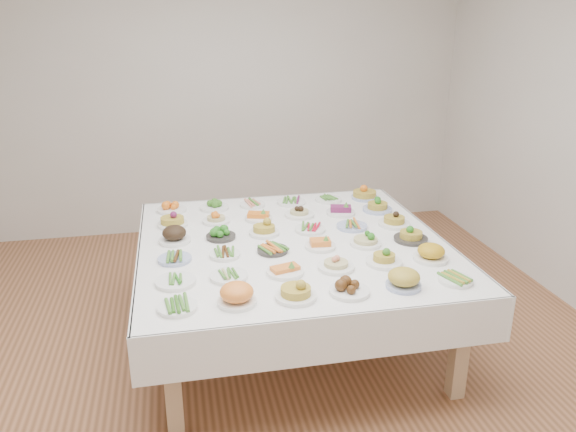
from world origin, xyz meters
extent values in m
plane|color=#9E6542|center=(0.00, 0.00, 0.00)|extent=(5.00, 5.00, 0.00)
cube|color=silver|center=(0.00, 2.50, 1.40)|extent=(5.00, 0.02, 2.80)
cube|color=white|center=(0.22, 0.13, 0.72)|extent=(2.03, 2.03, 0.06)
cube|color=white|center=(0.22, 1.14, 0.61)|extent=(2.05, 0.02, 0.28)
cube|color=white|center=(0.22, -0.89, 0.61)|extent=(2.05, 0.01, 0.28)
cube|color=white|center=(1.23, 0.13, 0.61)|extent=(0.02, 2.05, 0.28)
cube|color=white|center=(-0.80, 0.13, 0.61)|extent=(0.01, 2.05, 0.28)
cube|color=tan|center=(-0.62, -0.71, 0.34)|extent=(0.09, 0.09, 0.69)
cube|color=tan|center=(1.05, -0.71, 0.34)|extent=(0.09, 0.09, 0.69)
cube|color=tan|center=(-0.62, 0.96, 0.34)|extent=(0.09, 0.09, 0.69)
cube|color=tan|center=(1.05, 0.96, 0.34)|extent=(0.09, 0.09, 0.69)
cylinder|color=white|center=(-0.57, -0.66, 0.76)|extent=(0.21, 0.21, 0.02)
cylinder|color=white|center=(-0.25, -0.66, 0.76)|extent=(0.21, 0.21, 0.02)
cylinder|color=white|center=(0.06, -0.67, 0.76)|extent=(0.22, 0.22, 0.02)
cylinder|color=white|center=(0.37, -0.67, 0.76)|extent=(0.22, 0.22, 0.02)
cylinder|color=#4C66B2|center=(0.68, -0.66, 0.76)|extent=(0.20, 0.20, 0.02)
cylinder|color=white|center=(1.00, -0.66, 0.76)|extent=(0.19, 0.19, 0.02)
cylinder|color=white|center=(-0.57, -0.35, 0.76)|extent=(0.23, 0.23, 0.02)
cylinder|color=white|center=(-0.26, -0.35, 0.76)|extent=(0.22, 0.22, 0.02)
cylinder|color=white|center=(0.07, -0.35, 0.76)|extent=(0.22, 0.22, 0.02)
cylinder|color=white|center=(0.38, -0.35, 0.76)|extent=(0.22, 0.22, 0.02)
cylinder|color=white|center=(0.69, -0.34, 0.76)|extent=(0.22, 0.22, 0.02)
cylinder|color=white|center=(1.00, -0.35, 0.76)|extent=(0.21, 0.21, 0.02)
cylinder|color=#4C66B2|center=(-0.57, -0.04, 0.76)|extent=(0.21, 0.21, 0.02)
cylinder|color=white|center=(-0.26, -0.03, 0.76)|extent=(0.20, 0.20, 0.02)
cylinder|color=#2D2B28|center=(0.05, -0.02, 0.76)|extent=(0.20, 0.20, 0.02)
cylinder|color=white|center=(0.37, -0.02, 0.76)|extent=(0.20, 0.20, 0.02)
cylinder|color=white|center=(0.68, -0.03, 0.76)|extent=(0.21, 0.21, 0.02)
cylinder|color=#2D2B28|center=(1.01, -0.02, 0.76)|extent=(0.23, 0.23, 0.02)
cylinder|color=white|center=(-0.56, 0.28, 0.76)|extent=(0.21, 0.21, 0.02)
cylinder|color=#2D2B28|center=(-0.25, 0.28, 0.76)|extent=(0.20, 0.20, 0.02)
cylinder|color=white|center=(0.05, 0.29, 0.76)|extent=(0.21, 0.21, 0.02)
cylinder|color=white|center=(0.38, 0.29, 0.76)|extent=(0.21, 0.21, 0.02)
cylinder|color=#4C66B2|center=(0.69, 0.29, 0.76)|extent=(0.22, 0.22, 0.02)
cylinder|color=white|center=(1.01, 0.28, 0.76)|extent=(0.23, 0.23, 0.02)
cylinder|color=white|center=(-0.57, 0.59, 0.76)|extent=(0.21, 0.21, 0.02)
cylinder|color=white|center=(-0.26, 0.60, 0.76)|extent=(0.20, 0.20, 0.02)
cylinder|color=white|center=(0.06, 0.59, 0.76)|extent=(0.20, 0.20, 0.02)
cylinder|color=white|center=(0.37, 0.61, 0.76)|extent=(0.22, 0.22, 0.02)
cylinder|color=white|center=(0.70, 0.59, 0.76)|extent=(0.22, 0.22, 0.02)
cylinder|color=#4C66B2|center=(1.00, 0.60, 0.76)|extent=(0.23, 0.23, 0.02)
cylinder|color=white|center=(-0.58, 0.92, 0.76)|extent=(0.22, 0.22, 0.02)
cylinder|color=white|center=(-0.25, 0.91, 0.76)|extent=(0.22, 0.22, 0.02)
cylinder|color=white|center=(0.06, 0.92, 0.76)|extent=(0.20, 0.20, 0.02)
cylinder|color=white|center=(0.38, 0.92, 0.76)|extent=(0.23, 0.23, 0.02)
cylinder|color=white|center=(0.69, 0.92, 0.76)|extent=(0.21, 0.21, 0.02)
cylinder|color=#4C66B2|center=(1.00, 0.92, 0.76)|extent=(0.21, 0.21, 0.02)
camera|label=1|loc=(-0.53, -3.31, 2.20)|focal=35.00mm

